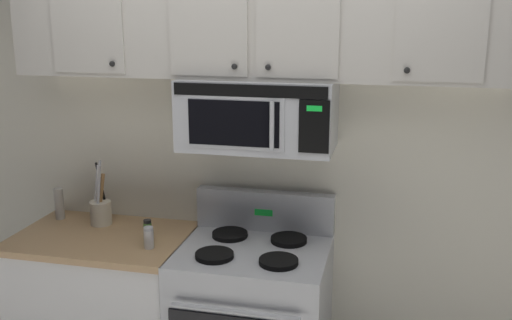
{
  "coord_description": "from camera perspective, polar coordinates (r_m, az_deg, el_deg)",
  "views": [
    {
      "loc": [
        0.64,
        -2.25,
        2.07
      ],
      "look_at": [
        0.0,
        0.49,
        1.35
      ],
      "focal_mm": 40.91,
      "sensor_mm": 36.0,
      "label": 1
    }
  ],
  "objects": [
    {
      "name": "utensil_crock_cream",
      "position": [
        3.4,
        -14.95,
        -4.68
      ],
      "size": [
        0.12,
        0.12,
        0.37
      ],
      "color": "beige",
      "rests_on": "counter_segment"
    },
    {
      "name": "counter_segment",
      "position": [
        3.46,
        -14.32,
        -13.98
      ],
      "size": [
        0.93,
        0.65,
        0.9
      ],
      "color": "silver",
      "rests_on": "ground_plane"
    },
    {
      "name": "over_range_microwave",
      "position": [
        2.9,
        0.22,
        4.55
      ],
      "size": [
        0.76,
        0.43,
        0.35
      ],
      "color": "#B7BABF"
    },
    {
      "name": "spice_jar",
      "position": [
        3.11,
        -10.54,
        -6.81
      ],
      "size": [
        0.04,
        0.04,
        0.12
      ],
      "color": "#4C7F33",
      "rests_on": "counter_segment"
    },
    {
      "name": "pepper_mill",
      "position": [
        3.56,
        -18.68,
        -4.06
      ],
      "size": [
        0.05,
        0.05,
        0.18
      ],
      "primitive_type": "cylinder",
      "color": "#B7B2A8",
      "rests_on": "counter_segment"
    },
    {
      "name": "back_wall",
      "position": [
        3.19,
        1.23,
        1.31
      ],
      "size": [
        5.2,
        0.1,
        2.7
      ],
      "primitive_type": "cube",
      "color": "silver",
      "rests_on": "ground_plane"
    },
    {
      "name": "salt_shaker",
      "position": [
        3.03,
        -10.44,
        -7.48
      ],
      "size": [
        0.05,
        0.05,
        0.11
      ],
      "color": "white",
      "rests_on": "counter_segment"
    },
    {
      "name": "upper_cabinets",
      "position": [
        2.89,
        0.38,
        13.46
      ],
      "size": [
        2.5,
        0.36,
        0.55
      ],
      "color": "#BCB7AD"
    }
  ]
}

